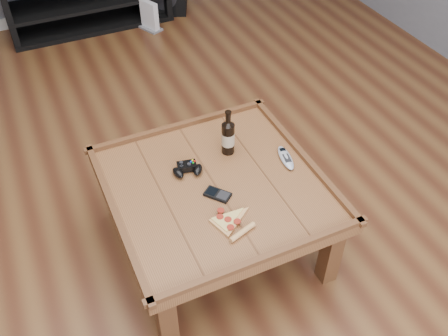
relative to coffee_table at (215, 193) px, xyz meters
name	(u,v)px	position (x,y,z in m)	size (l,w,h in m)	color
ground	(216,244)	(0.00, 0.00, -0.39)	(6.00, 6.00, 0.00)	#492515
baseboard	(86,9)	(0.00, 2.99, -0.34)	(5.00, 0.02, 0.10)	silver
coffee_table	(215,193)	(0.00, 0.00, 0.00)	(1.03, 1.03, 0.48)	brown
beer_bottle	(228,136)	(0.16, 0.19, 0.16)	(0.07, 0.07, 0.25)	black
game_controller	(187,169)	(-0.09, 0.14, 0.08)	(0.16, 0.13, 0.04)	black
pizza_slice	(230,222)	(-0.04, -0.25, 0.07)	(0.22, 0.28, 0.03)	tan
smartphone	(218,194)	(-0.02, -0.07, 0.07)	(0.13, 0.14, 0.02)	black
remote_control	(286,158)	(0.39, 0.02, 0.07)	(0.09, 0.19, 0.03)	#9FA4AD
game_console	(150,17)	(0.45, 2.46, -0.27)	(0.19, 0.23, 0.26)	gray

